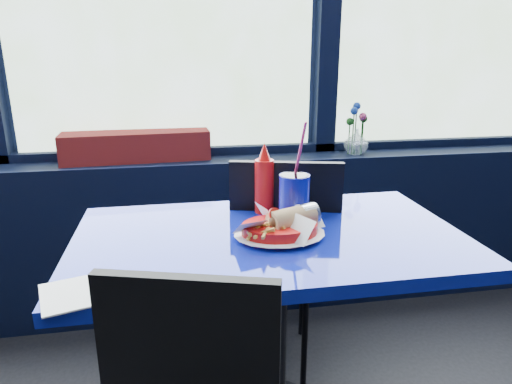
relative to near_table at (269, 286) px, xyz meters
name	(u,v)px	position (x,y,z in m)	size (l,w,h in m)	color
window_sill	(176,237)	(-0.30, 0.87, -0.17)	(5.00, 0.26, 0.80)	black
near_table	(269,286)	(0.00, 0.00, 0.00)	(1.20, 0.70, 0.75)	black
chair_near_back	(270,253)	(0.07, 0.32, -0.03)	(0.51, 0.51, 0.93)	black
planter_box	(137,146)	(-0.46, 0.88, 0.30)	(0.68, 0.17, 0.14)	maroon
flower_vase	(356,139)	(0.61, 0.82, 0.31)	(0.13, 0.13, 0.25)	silver
food_basket	(281,227)	(0.03, -0.03, 0.21)	(0.26, 0.25, 0.09)	red
ketchup_bottle	(264,182)	(0.02, 0.20, 0.29)	(0.07, 0.07, 0.25)	red
soda_cup	(294,197)	(0.10, 0.09, 0.27)	(0.10, 0.10, 0.34)	#0D1292
napkin	(77,293)	(-0.52, -0.28, 0.18)	(0.16, 0.16, 0.00)	white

